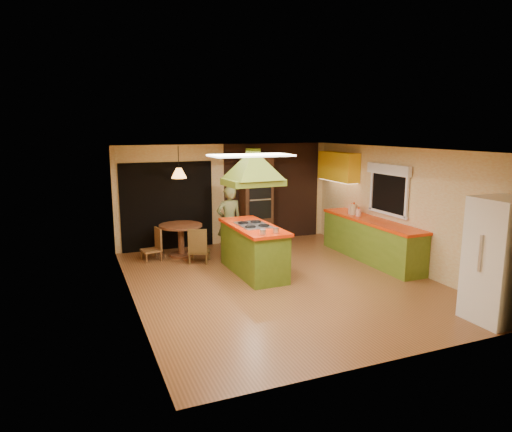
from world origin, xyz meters
name	(u,v)px	position (x,y,z in m)	size (l,w,h in m)	color
ground	(282,282)	(0.00, 0.00, 0.00)	(6.50, 6.50, 0.00)	brown
room_walls	(282,217)	(0.00, 0.00, 1.25)	(5.50, 6.50, 6.50)	beige
ceiling_plane	(283,150)	(0.00, 0.00, 2.50)	(6.50, 6.50, 0.00)	silver
brick_panel	(272,192)	(1.25, 3.23, 1.25)	(2.64, 0.03, 2.50)	#381E14
nook_opening	(167,206)	(-1.50, 3.23, 1.05)	(2.20, 0.03, 2.10)	black
right_counter	(371,240)	(2.45, 0.60, 0.46)	(0.62, 3.05, 0.92)	olive
upper_cabinets	(338,166)	(2.57, 2.20, 1.95)	(0.34, 1.40, 0.70)	yellow
window_right	(389,181)	(2.70, 0.40, 1.77)	(0.12, 1.35, 1.06)	black
fluor_panel	(251,155)	(-1.10, -1.20, 2.48)	(1.20, 0.60, 0.03)	white
kitchen_island	(253,249)	(-0.30, 0.70, 0.50)	(0.82, 1.99, 1.00)	#59741D
range_hood	(253,161)	(-0.30, 0.70, 2.25)	(1.13, 0.84, 0.80)	olive
man	(229,222)	(-0.35, 2.04, 0.81)	(0.59, 0.39, 1.62)	brown
refrigerator	(500,260)	(2.24, -2.83, 0.95)	(0.78, 0.74, 1.89)	white
wall_oven	(256,200)	(0.67, 2.95, 1.11)	(0.75, 0.62, 2.22)	#482917
dining_table	(181,234)	(-1.36, 2.50, 0.51)	(0.98, 0.98, 0.73)	brown
chair_left	(151,245)	(-2.06, 2.40, 0.36)	(0.39, 0.39, 0.71)	brown
chair_near	(199,245)	(-1.11, 1.85, 0.39)	(0.43, 0.43, 0.78)	brown
pendant_lamp	(179,173)	(-1.36, 2.50, 1.90)	(0.34, 0.34, 0.22)	#FF9E3F
canister_large	(354,209)	(2.40, 1.22, 1.04)	(0.16, 0.16, 0.24)	beige
canister_medium	(351,209)	(2.40, 1.31, 1.02)	(0.15, 0.15, 0.21)	beige
canister_small	(359,212)	(2.40, 1.02, 1.00)	(0.12, 0.12, 0.16)	#F7E0C6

